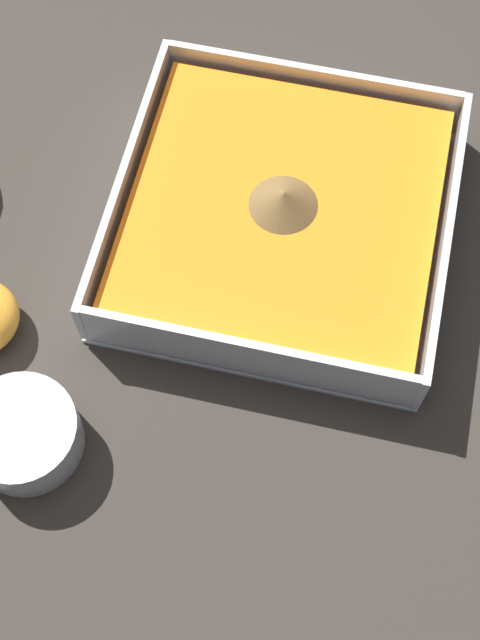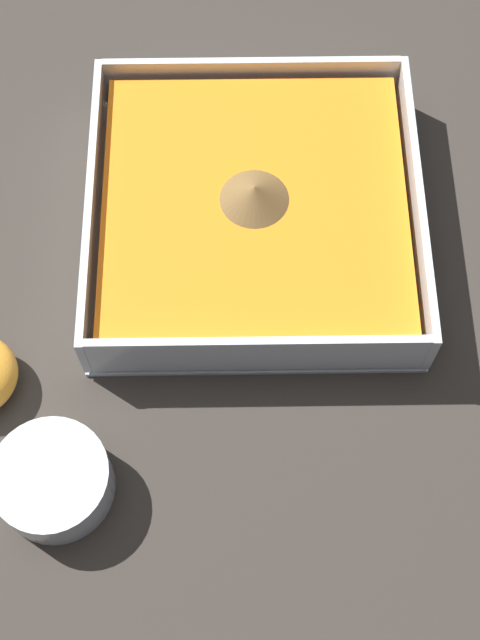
{
  "view_description": "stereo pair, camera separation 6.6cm",
  "coord_description": "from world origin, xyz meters",
  "views": [
    {
      "loc": [
        0.37,
        0.09,
        0.63
      ],
      "look_at": [
        0.1,
        0.03,
        0.03
      ],
      "focal_mm": 50.0,
      "sensor_mm": 36.0,
      "label": 1
    },
    {
      "loc": [
        0.38,
        0.02,
        0.63
      ],
      "look_at": [
        0.1,
        0.03,
        0.03
      ],
      "focal_mm": 50.0,
      "sensor_mm": 36.0,
      "label": 2
    }
  ],
  "objects": [
    {
      "name": "ground_plane",
      "position": [
        0.0,
        0.0,
        0.0
      ],
      "size": [
        4.0,
        4.0,
        0.0
      ],
      "primitive_type": "plane",
      "color": "#332D28"
    },
    {
      "name": "square_dish",
      "position": [
        -0.0,
        0.04,
        0.02
      ],
      "size": [
        0.26,
        0.26,
        0.06
      ],
      "color": "silver",
      "rests_on": "ground_plane"
    },
    {
      "name": "spice_bowl",
      "position": [
        0.21,
        -0.1,
        0.02
      ],
      "size": [
        0.08,
        0.08,
        0.04
      ],
      "color": "silver",
      "rests_on": "ground_plane"
    }
  ]
}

